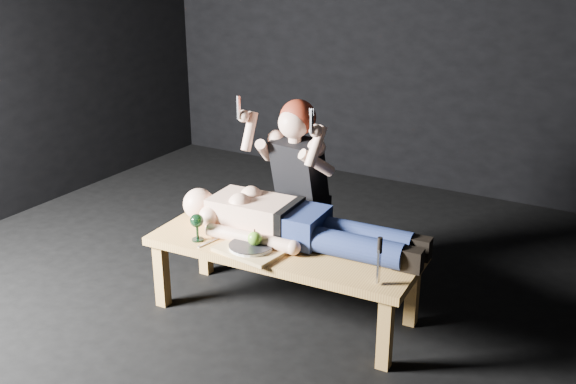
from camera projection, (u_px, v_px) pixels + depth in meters
The scene contains 13 objects.
ground at pixel (266, 305), 3.95m from camera, with size 5.00×5.00×0.00m, color black.
back_wall at pixel (422, 14), 5.44m from camera, with size 5.00×5.00×0.00m, color black.
table at pixel (284, 280), 3.78m from camera, with size 1.54×0.58×0.45m, color #C39646.
lying_man at pixel (298, 220), 3.71m from camera, with size 1.46×0.45×0.25m, color #E0AF8D, non-canonical shape.
kneeling_woman at pixel (306, 188), 4.10m from camera, with size 0.65×0.73×1.22m, color black, non-canonical shape.
serving_tray at pixel (251, 250), 3.61m from camera, with size 0.36×0.26×0.02m, color tan.
plate at pixel (251, 246), 3.60m from camera, with size 0.24×0.24×0.02m, color white.
apple at pixel (255, 238), 3.58m from camera, with size 0.08×0.08×0.08m, color #5DAA25.
goblet at pixel (197, 227), 3.72m from camera, with size 0.08×0.08×0.16m, color black, non-canonical shape.
fork_flat at pixel (209, 242), 3.72m from camera, with size 0.01×0.16×0.01m, color #B2B2B7.
knife_flat at pixel (272, 256), 3.55m from camera, with size 0.01×0.16×0.01m, color #B2B2B7.
spoon_flat at pixel (277, 253), 3.59m from camera, with size 0.01×0.16×0.01m, color #B2B2B7.
carving_knife at pixel (379, 261), 3.22m from camera, with size 0.03×0.04×0.26m, color #B2B2B7, non-canonical shape.
Camera 1 is at (1.84, -2.92, 2.03)m, focal length 40.90 mm.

